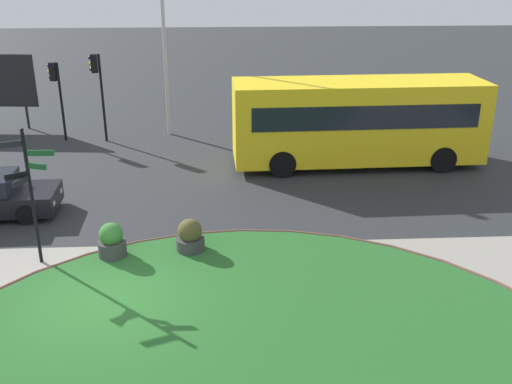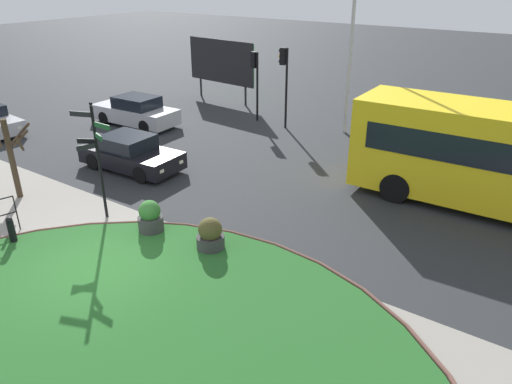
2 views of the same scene
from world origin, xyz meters
name	(u,v)px [view 1 (image 1 of 2)]	position (x,y,z in m)	size (l,w,h in m)	color
ground	(104,302)	(0.00, 0.00, 0.00)	(120.00, 120.00, 0.00)	#282B2D
sidewalk_paving	(90,342)	(0.00, -1.56, 0.01)	(32.00, 8.88, 0.02)	gray
signpost_directional	(29,186)	(-2.02, 2.02, 2.20)	(1.38, 0.60, 3.70)	black
bus_yellow	(358,121)	(8.03, 9.60, 1.76)	(9.59, 2.88, 3.27)	yellow
traffic_light_near	(97,78)	(-2.46, 13.32, 2.79)	(0.49, 0.29, 3.81)	black
traffic_light_far	(56,84)	(-4.30, 13.58, 2.52)	(0.49, 0.30, 3.43)	black
lamppost_tall	(164,28)	(0.38, 14.32, 4.73)	(0.32, 0.32, 8.87)	#B7B7BC
planter_near_signpost	(112,243)	(-0.15, 2.17, 0.48)	(0.75, 0.75, 1.04)	#383838
planter_kerbside	(190,238)	(1.92, 2.42, 0.45)	(0.78, 0.78, 0.99)	#383838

